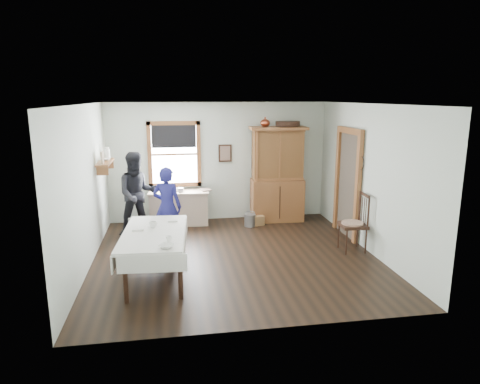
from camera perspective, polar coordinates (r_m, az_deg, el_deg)
The scene contains 20 objects.
room at distance 7.43m, azimuth -0.71°, elevation 1.18°, with size 5.01×5.01×2.70m.
window at distance 9.74m, azimuth -8.76°, elevation 5.48°, with size 1.18×0.07×1.48m.
doorway at distance 8.95m, azimuth 14.20°, elevation 1.55°, with size 0.09×1.14×2.22m.
wall_shelf at distance 8.92m, azimuth -17.52°, elevation 3.99°, with size 0.24×1.00×0.44m.
framed_picture at distance 9.82m, azimuth -1.99°, elevation 5.18°, with size 0.30×0.04×0.40m, color black.
rug_beater at distance 8.36m, azimuth 15.86°, elevation 4.57°, with size 0.27×0.27×0.01m, color black.
work_counter at distance 9.69m, azimuth -8.12°, elevation -2.11°, with size 1.33×0.50×0.76m, color tan.
china_hutch at distance 9.80m, azimuth 5.01°, elevation 2.35°, with size 1.27×0.60×2.16m, color brown.
dining_table at distance 6.97m, azimuth -11.27°, elevation -8.19°, with size 1.00×1.89×0.76m, color white.
spindle_chair at distance 8.18m, azimuth 14.83°, elevation -3.94°, with size 0.51×0.51×1.10m, color black.
pail at distance 9.52m, azimuth 1.34°, elevation -3.77°, with size 0.25×0.25×0.27m, color gray.
wicker_basket at distance 9.61m, azimuth 2.02°, elevation -3.79°, with size 0.36×0.25×0.21m, color olive.
woman_blue at distance 8.27m, azimuth -9.67°, elevation -2.34°, with size 0.52×0.34×1.42m, color navy.
figure_dark at distance 9.03m, azimuth -13.47°, elevation -0.65°, with size 0.78×0.61×1.61m, color black.
table_cup_a at distance 7.06m, azimuth -11.53°, elevation -4.28°, with size 0.12×0.12×0.10m, color white.
table_cup_b at distance 6.34m, azimuth -9.48°, elevation -6.18°, with size 0.09×0.09×0.08m, color white.
table_bowl at distance 6.10m, azimuth -9.80°, elevation -7.10°, with size 0.23×0.23×0.06m, color white.
counter_book at distance 9.61m, azimuth -5.24°, elevation 0.25°, with size 0.18×0.24×0.02m, color #7E6354.
counter_bowl at distance 9.64m, azimuth -8.09°, elevation 0.35°, with size 0.21×0.21×0.07m, color white.
shelf_bowl at distance 8.93m, azimuth -17.52°, elevation 4.15°, with size 0.22×0.22×0.05m, color white.
Camera 1 is at (-1.08, -7.20, 2.83)m, focal length 32.00 mm.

